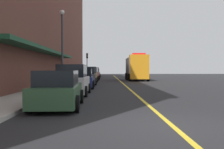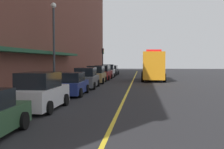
{
  "view_description": "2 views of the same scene",
  "coord_description": "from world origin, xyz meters",
  "px_view_note": "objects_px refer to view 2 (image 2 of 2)",
  "views": [
    {
      "loc": [
        -1.88,
        -7.57,
        1.61
      ],
      "look_at": [
        -1.3,
        18.57,
        1.07
      ],
      "focal_mm": 43.29,
      "sensor_mm": 36.0,
      "label": 1
    },
    {
      "loc": [
        1.13,
        -4.35,
        2.46
      ],
      "look_at": [
        -2.38,
        28.14,
        0.83
      ],
      "focal_mm": 44.95,
      "sensor_mm": 36.0,
      "label": 2
    }
  ],
  "objects_px": {
    "parked_car_1": "(40,92)",
    "parked_car_5": "(103,73)",
    "parking_meter_1": "(77,75)",
    "parking_meter_0": "(103,69)",
    "parked_car_2": "(71,84)",
    "street_lamp_left": "(54,36)",
    "traffic_light_near": "(103,56)",
    "parked_car_6": "(108,71)",
    "utility_truck": "(153,66)",
    "parked_car_4": "(96,75)",
    "parked_car_7": "(112,70)",
    "parked_car_3": "(86,78)"
  },
  "relations": [
    {
      "from": "parked_car_2",
      "to": "street_lamp_left",
      "type": "relative_size",
      "value": 0.62
    },
    {
      "from": "parked_car_7",
      "to": "street_lamp_left",
      "type": "height_order",
      "value": "street_lamp_left"
    },
    {
      "from": "parked_car_7",
      "to": "parking_meter_0",
      "type": "bearing_deg",
      "value": 143.03
    },
    {
      "from": "parked_car_3",
      "to": "parked_car_5",
      "type": "distance_m",
      "value": 10.86
    },
    {
      "from": "parked_car_6",
      "to": "utility_truck",
      "type": "distance_m",
      "value": 9.01
    },
    {
      "from": "traffic_light_near",
      "to": "parked_car_3",
      "type": "bearing_deg",
      "value": -86.1
    },
    {
      "from": "street_lamp_left",
      "to": "parking_meter_0",
      "type": "bearing_deg",
      "value": 88.54
    },
    {
      "from": "parked_car_2",
      "to": "parked_car_4",
      "type": "distance_m",
      "value": 10.92
    },
    {
      "from": "parked_car_1",
      "to": "traffic_light_near",
      "type": "height_order",
      "value": "traffic_light_near"
    },
    {
      "from": "parked_car_4",
      "to": "parked_car_7",
      "type": "distance_m",
      "value": 17.12
    },
    {
      "from": "utility_truck",
      "to": "street_lamp_left",
      "type": "height_order",
      "value": "street_lamp_left"
    },
    {
      "from": "street_lamp_left",
      "to": "traffic_light_near",
      "type": "distance_m",
      "value": 23.47
    },
    {
      "from": "parked_car_2",
      "to": "parking_meter_0",
      "type": "relative_size",
      "value": 3.21
    },
    {
      "from": "parked_car_1",
      "to": "utility_truck",
      "type": "xyz_separation_m",
      "value": [
        6.37,
        21.56,
        0.89
      ]
    },
    {
      "from": "traffic_light_near",
      "to": "street_lamp_left",
      "type": "bearing_deg",
      "value": -91.62
    },
    {
      "from": "parked_car_5",
      "to": "traffic_light_near",
      "type": "distance_m",
      "value": 10.19
    },
    {
      "from": "parking_meter_1",
      "to": "traffic_light_near",
      "type": "distance_m",
      "value": 18.13
    },
    {
      "from": "parked_car_1",
      "to": "parked_car_7",
      "type": "bearing_deg",
      "value": 0.66
    },
    {
      "from": "parked_car_3",
      "to": "parking_meter_1",
      "type": "bearing_deg",
      "value": 26.81
    },
    {
      "from": "utility_truck",
      "to": "parked_car_2",
      "type": "bearing_deg",
      "value": -21.93
    },
    {
      "from": "parked_car_1",
      "to": "parked_car_5",
      "type": "height_order",
      "value": "parked_car_1"
    },
    {
      "from": "parking_meter_1",
      "to": "parking_meter_0",
      "type": "bearing_deg",
      "value": 90.0
    },
    {
      "from": "parked_car_3",
      "to": "parking_meter_1",
      "type": "xyz_separation_m",
      "value": [
        -1.47,
        2.68,
        0.21
      ]
    },
    {
      "from": "utility_truck",
      "to": "parked_car_4",
      "type": "bearing_deg",
      "value": -53.24
    },
    {
      "from": "parked_car_5",
      "to": "parked_car_1",
      "type": "bearing_deg",
      "value": -178.53
    },
    {
      "from": "parked_car_2",
      "to": "parking_meter_0",
      "type": "height_order",
      "value": "parked_car_2"
    },
    {
      "from": "utility_truck",
      "to": "parking_meter_0",
      "type": "relative_size",
      "value": 6.13
    },
    {
      "from": "parked_car_6",
      "to": "street_lamp_left",
      "type": "relative_size",
      "value": 0.65
    },
    {
      "from": "parked_car_3",
      "to": "parked_car_6",
      "type": "relative_size",
      "value": 1.04
    },
    {
      "from": "parked_car_3",
      "to": "parked_car_6",
      "type": "height_order",
      "value": "parked_car_6"
    },
    {
      "from": "parking_meter_0",
      "to": "traffic_light_near",
      "type": "height_order",
      "value": "traffic_light_near"
    },
    {
      "from": "parked_car_3",
      "to": "street_lamp_left",
      "type": "distance_m",
      "value": 4.94
    },
    {
      "from": "parked_car_4",
      "to": "parked_car_1",
      "type": "bearing_deg",
      "value": 179.31
    },
    {
      "from": "parked_car_7",
      "to": "parked_car_6",
      "type": "bearing_deg",
      "value": -179.14
    },
    {
      "from": "parked_car_2",
      "to": "utility_truck",
      "type": "distance_m",
      "value": 16.9
    },
    {
      "from": "parked_car_7",
      "to": "parked_car_5",
      "type": "bearing_deg",
      "value": -179.3
    },
    {
      "from": "parked_car_6",
      "to": "parking_meter_1",
      "type": "height_order",
      "value": "parked_car_6"
    },
    {
      "from": "parked_car_1",
      "to": "parked_car_5",
      "type": "bearing_deg",
      "value": 0.52
    },
    {
      "from": "parked_car_6",
      "to": "traffic_light_near",
      "type": "bearing_deg",
      "value": 17.43
    },
    {
      "from": "parked_car_5",
      "to": "parking_meter_1",
      "type": "bearing_deg",
      "value": 171.42
    },
    {
      "from": "parking_meter_0",
      "to": "street_lamp_left",
      "type": "distance_m",
      "value": 23.85
    },
    {
      "from": "parked_car_1",
      "to": "parking_meter_0",
      "type": "relative_size",
      "value": 3.23
    },
    {
      "from": "parked_car_5",
      "to": "parked_car_6",
      "type": "height_order",
      "value": "parked_car_6"
    },
    {
      "from": "parking_meter_0",
      "to": "street_lamp_left",
      "type": "xyz_separation_m",
      "value": [
        -0.6,
        -23.6,
        3.34
      ]
    },
    {
      "from": "street_lamp_left",
      "to": "parked_car_2",
      "type": "bearing_deg",
      "value": -51.25
    },
    {
      "from": "traffic_light_near",
      "to": "utility_truck",
      "type": "bearing_deg",
      "value": -53.3
    },
    {
      "from": "parking_meter_0",
      "to": "parked_car_2",
      "type": "bearing_deg",
      "value": -86.81
    },
    {
      "from": "utility_truck",
      "to": "parking_meter_0",
      "type": "height_order",
      "value": "utility_truck"
    },
    {
      "from": "parked_car_2",
      "to": "parked_car_3",
      "type": "height_order",
      "value": "parked_car_3"
    },
    {
      "from": "parked_car_2",
      "to": "utility_truck",
      "type": "relative_size",
      "value": 0.52
    }
  ]
}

